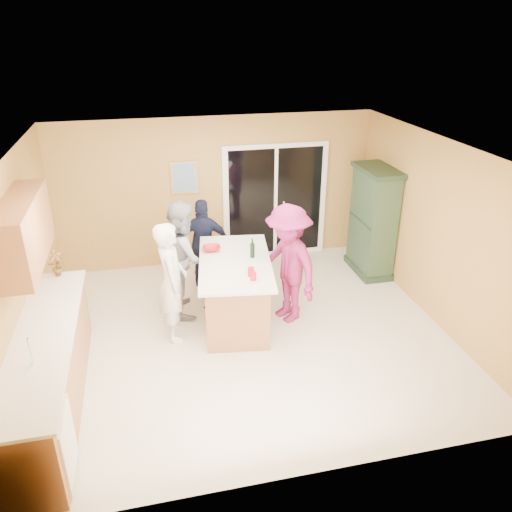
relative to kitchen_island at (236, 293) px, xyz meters
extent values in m
plane|color=silver|center=(0.09, -0.39, -0.45)|extent=(5.50, 5.50, 0.00)
cube|color=white|center=(0.09, -0.39, 2.15)|extent=(5.50, 5.00, 0.10)
cube|color=#E0B35C|center=(0.09, 2.11, 0.85)|extent=(5.50, 0.10, 2.60)
cube|color=#E0B35C|center=(0.09, -2.89, 0.85)|extent=(5.50, 0.10, 2.60)
cube|color=#E0B35C|center=(-2.66, -0.39, 0.85)|extent=(0.10, 5.00, 2.60)
cube|color=#E0B35C|center=(2.84, -0.39, 0.85)|extent=(0.10, 5.00, 2.60)
cube|color=#B07544|center=(-2.36, -1.29, 0.00)|extent=(0.60, 3.00, 0.90)
cube|color=white|center=(-2.35, -2.39, -0.05)|extent=(0.62, 0.60, 0.72)
cube|color=white|center=(-2.35, -1.29, 0.47)|extent=(0.65, 3.05, 0.04)
cylinder|color=silver|center=(-2.36, -1.79, 0.64)|extent=(0.02, 0.02, 0.30)
cube|color=#B07544|center=(-2.49, -0.59, 1.42)|extent=(0.35, 1.60, 0.75)
cube|color=white|center=(1.14, 2.08, 0.60)|extent=(1.90, 0.05, 2.10)
cube|color=black|center=(1.14, 2.06, 0.60)|extent=(1.70, 0.03, 1.94)
cube|color=white|center=(1.14, 2.06, 0.60)|extent=(0.06, 0.04, 1.94)
cube|color=silver|center=(1.29, 2.05, 0.55)|extent=(0.02, 0.03, 0.12)
cube|color=tan|center=(-0.46, 2.09, 1.15)|extent=(0.46, 0.03, 0.56)
cube|color=#4D679F|center=(-0.46, 2.07, 1.15)|extent=(0.38, 0.02, 0.48)
cube|color=#B07544|center=(0.00, 0.00, 0.01)|extent=(1.06, 1.72, 0.92)
cube|color=white|center=(0.00, 0.00, 0.49)|extent=(1.24, 1.95, 0.04)
cube|color=black|center=(0.00, 0.00, -0.40)|extent=(0.96, 1.63, 0.10)
cube|color=#213622|center=(2.58, 1.06, -0.40)|extent=(0.51, 0.97, 0.11)
cube|color=#355035|center=(2.58, 1.06, 0.47)|extent=(0.46, 0.92, 1.73)
cube|color=#213622|center=(2.58, 1.06, 1.37)|extent=(0.53, 1.01, 0.07)
imported|color=white|center=(-0.90, -0.21, 0.39)|extent=(0.42, 0.62, 1.69)
imported|color=#99999B|center=(-0.67, 0.48, 0.41)|extent=(0.66, 0.85, 1.73)
imported|color=#1B223B|center=(-0.29, 1.20, 0.29)|extent=(0.92, 0.52, 1.49)
imported|color=#9B215D|center=(0.74, -0.10, 0.43)|extent=(1.02, 1.30, 1.76)
imported|color=red|center=(-0.26, 0.42, 0.54)|extent=(0.27, 0.27, 0.06)
imported|color=#B12411|center=(-2.36, 0.13, 0.68)|extent=(0.24, 0.21, 0.38)
cylinder|color=red|center=(0.12, -0.49, 0.57)|extent=(0.11, 0.11, 0.12)
cylinder|color=red|center=(0.13, -0.61, 0.57)|extent=(0.10, 0.10, 0.11)
cylinder|color=black|center=(0.26, 0.06, 0.62)|extent=(0.07, 0.07, 0.21)
cylinder|color=black|center=(0.26, 0.06, 0.76)|extent=(0.02, 0.02, 0.08)
cylinder|color=white|center=(0.01, -0.29, 0.52)|extent=(0.29, 0.29, 0.02)
camera|label=1|loc=(-1.12, -6.18, 3.55)|focal=35.00mm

